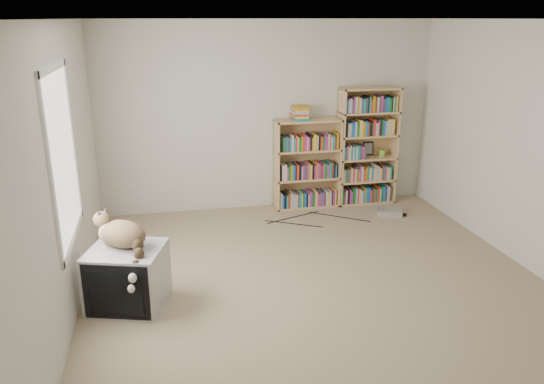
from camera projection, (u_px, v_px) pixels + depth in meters
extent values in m
cube|color=tan|center=(321.00, 289.00, 5.15)|extent=(4.50, 5.00, 0.01)
cube|color=beige|center=(268.00, 117.00, 7.08)|extent=(4.50, 0.02, 2.50)
cube|color=beige|center=(488.00, 306.00, 2.43)|extent=(4.50, 0.02, 2.50)
cube|color=beige|center=(60.00, 181.00, 4.31)|extent=(0.02, 5.00, 2.50)
cube|color=beige|center=(544.00, 153.00, 5.20)|extent=(0.02, 5.00, 2.50)
cube|color=white|center=(329.00, 19.00, 4.36)|extent=(4.50, 5.00, 0.02)
cube|color=white|center=(63.00, 157.00, 4.45)|extent=(0.02, 1.22, 1.52)
cube|color=#A0A0A2|center=(128.00, 277.00, 4.79)|extent=(0.78, 0.74, 0.56)
cube|color=black|center=(117.00, 292.00, 4.53)|extent=(0.57, 0.20, 0.51)
cube|color=black|center=(116.00, 294.00, 4.51)|extent=(0.46, 0.15, 0.39)
cube|color=black|center=(133.00, 272.00, 4.91)|extent=(0.46, 0.42, 0.33)
ellipsoid|color=#342615|center=(123.00, 234.00, 4.72)|extent=(0.53, 0.50, 0.25)
ellipsoid|color=#342615|center=(134.00, 237.00, 4.68)|extent=(0.29, 0.30, 0.18)
ellipsoid|color=#C7B190|center=(108.00, 233.00, 4.76)|extent=(0.24, 0.24, 0.20)
ellipsoid|color=#342615|center=(102.00, 220.00, 4.76)|extent=(0.22, 0.21, 0.15)
sphere|color=beige|center=(97.00, 221.00, 4.79)|extent=(0.09, 0.09, 0.06)
cone|color=black|center=(99.00, 214.00, 4.71)|extent=(0.09, 0.09, 0.08)
cone|color=black|center=(106.00, 210.00, 4.78)|extent=(0.09, 0.09, 0.08)
cube|color=tan|center=(340.00, 148.00, 7.26)|extent=(0.02, 0.30, 1.62)
cube|color=tan|center=(394.00, 145.00, 7.42)|extent=(0.02, 0.30, 1.62)
cube|color=tan|center=(364.00, 144.00, 7.47)|extent=(0.81, 0.03, 1.62)
cube|color=tan|center=(371.00, 88.00, 7.09)|extent=(0.81, 0.30, 0.02)
cube|color=tan|center=(364.00, 201.00, 7.59)|extent=(0.81, 0.30, 0.03)
cube|color=tan|center=(365.00, 180.00, 7.49)|extent=(0.81, 0.30, 0.03)
cube|color=tan|center=(367.00, 158.00, 7.39)|extent=(0.81, 0.30, 0.02)
cube|color=tan|center=(368.00, 135.00, 7.29)|extent=(0.81, 0.30, 0.02)
cube|color=tan|center=(369.00, 112.00, 7.19)|extent=(0.81, 0.30, 0.02)
cube|color=red|center=(364.00, 194.00, 7.55)|extent=(0.73, 0.24, 0.19)
cube|color=blue|center=(366.00, 172.00, 7.45)|extent=(0.73, 0.24, 0.19)
cube|color=#126722|center=(367.00, 150.00, 7.35)|extent=(0.73, 0.24, 0.19)
cube|color=#C3B0A0|center=(368.00, 128.00, 7.25)|extent=(0.73, 0.24, 0.19)
cube|color=black|center=(370.00, 104.00, 7.15)|extent=(0.73, 0.24, 0.19)
cube|color=tan|center=(276.00, 166.00, 7.14)|extent=(0.02, 0.30, 1.22)
cube|color=tan|center=(337.00, 162.00, 7.32)|extent=(0.02, 0.30, 1.22)
cube|color=tan|center=(305.00, 161.00, 7.36)|extent=(0.89, 0.03, 1.22)
cube|color=tan|center=(308.00, 121.00, 7.04)|extent=(0.89, 0.30, 0.02)
cube|color=tan|center=(306.00, 205.00, 7.42)|extent=(0.89, 0.30, 0.03)
cube|color=tan|center=(307.00, 178.00, 7.29)|extent=(0.89, 0.30, 0.03)
cube|color=tan|center=(308.00, 150.00, 7.17)|extent=(0.89, 0.30, 0.02)
cube|color=red|center=(307.00, 198.00, 7.38)|extent=(0.81, 0.24, 0.19)
cube|color=blue|center=(307.00, 170.00, 7.26)|extent=(0.81, 0.24, 0.19)
cube|color=#126722|center=(308.00, 142.00, 7.13)|extent=(0.81, 0.24, 0.19)
cube|color=red|center=(300.00, 113.00, 7.01)|extent=(0.22, 0.28, 0.18)
cylinder|color=#6EB734|center=(382.00, 153.00, 7.41)|extent=(0.09, 0.09, 0.09)
cube|color=black|center=(368.00, 148.00, 7.46)|extent=(0.14, 0.05, 0.19)
cube|color=silver|center=(389.00, 212.00, 7.09)|extent=(0.39, 0.34, 0.07)
cube|color=silver|center=(81.00, 261.00, 5.01)|extent=(0.01, 0.08, 0.13)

